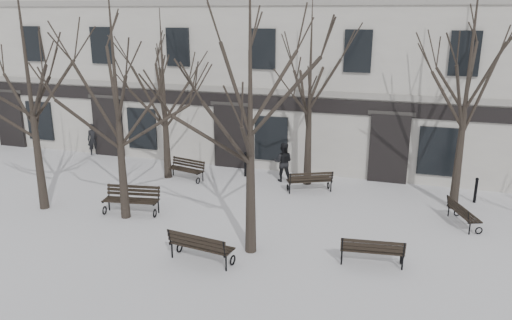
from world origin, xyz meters
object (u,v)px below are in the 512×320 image
at_px(bench_4, 310,180).
at_px(bench_0, 132,199).
at_px(bench_2, 372,250).
at_px(tree_1, 115,74).
at_px(tree_0, 26,59).
at_px(bench_1, 200,246).
at_px(bench_3, 186,169).
at_px(tree_2, 250,72).
at_px(bench_5, 462,213).

bearing_deg(bench_4, bench_0, 9.95).
bearing_deg(bench_2, bench_0, -15.94).
bearing_deg(bench_0, tree_1, -102.95).
xyz_separation_m(bench_0, bench_4, (5.58, 4.09, -0.05)).
bearing_deg(tree_1, tree_0, -177.14).
distance_m(bench_1, bench_4, 6.95).
bearing_deg(bench_0, bench_4, 26.69).
relative_size(bench_1, bench_3, 1.10).
xyz_separation_m(tree_1, tree_2, (4.99, -1.13, 0.36)).
bearing_deg(tree_0, bench_4, 27.57).
height_order(bench_0, bench_5, bench_0).
height_order(tree_2, bench_1, tree_2).
distance_m(bench_0, bench_5, 11.41).
distance_m(tree_0, bench_2, 12.83).
height_order(tree_1, tree_2, tree_2).
relative_size(tree_2, bench_3, 4.75).
bearing_deg(bench_2, tree_1, -13.28).
bearing_deg(bench_0, bench_5, 3.00).
distance_m(tree_1, bench_5, 12.38).
distance_m(tree_1, bench_0, 4.46).
xyz_separation_m(bench_1, bench_4, (1.76, 6.72, -0.03)).
bearing_deg(bench_0, bench_3, 77.81).
bearing_deg(bench_5, bench_2, 123.08).
distance_m(tree_1, bench_3, 6.33).
bearing_deg(tree_0, tree_2, -6.65).
distance_m(bench_0, bench_4, 6.92).
distance_m(tree_0, bench_4, 11.18).
relative_size(tree_0, tree_2, 1.01).
distance_m(bench_2, bench_3, 9.90).
bearing_deg(bench_4, bench_5, 137.50).
height_order(tree_2, bench_3, tree_2).
distance_m(tree_0, bench_1, 8.89).
bearing_deg(tree_0, bench_5, 11.87).
relative_size(bench_4, bench_5, 1.11).
bearing_deg(bench_1, tree_1, -22.12).
xyz_separation_m(tree_0, bench_2, (11.83, -0.76, -4.89)).
bearing_deg(bench_1, bench_4, -96.65).
distance_m(tree_1, bench_4, 8.47).
xyz_separation_m(tree_1, bench_3, (0.21, 4.45, -4.51)).
height_order(tree_0, bench_5, tree_0).
height_order(tree_0, bench_0, tree_0).
height_order(tree_2, bench_0, tree_2).
distance_m(tree_2, bench_0, 7.08).
height_order(bench_1, bench_4, bench_1).
xyz_separation_m(tree_0, tree_2, (8.30, -0.97, -0.03)).
height_order(tree_2, bench_5, tree_2).
relative_size(tree_0, bench_2, 4.72).
distance_m(bench_4, bench_5, 5.78).
xyz_separation_m(bench_0, bench_5, (11.13, 2.47, -0.10)).
height_order(tree_1, bench_5, tree_1).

